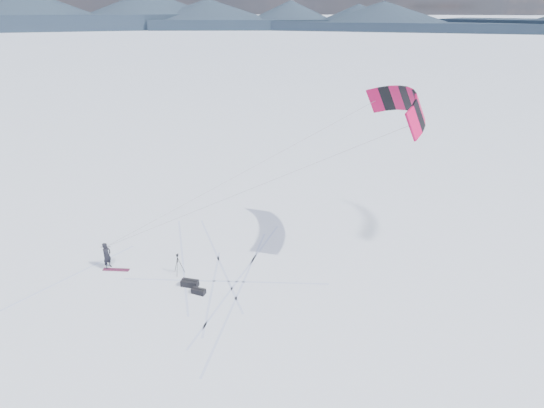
% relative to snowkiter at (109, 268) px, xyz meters
% --- Properties ---
extents(ground, '(1800.00, 1800.00, 0.00)m').
position_rel_snowkiter_xyz_m(ground, '(2.70, -1.57, 0.00)').
color(ground, white).
extents(horizon_hills, '(704.00, 704.42, 10.59)m').
position_rel_snowkiter_xyz_m(horizon_hills, '(2.70, -1.57, 4.69)').
color(horizon_hills, black).
rests_on(horizon_hills, ground).
extents(snow_tracks, '(17.62, 10.25, 0.01)m').
position_rel_snowkiter_xyz_m(snow_tracks, '(3.03, -1.57, 0.00)').
color(snow_tracks, '#ADBAE1').
rests_on(snow_tracks, ground).
extents(snowkiter, '(0.50, 0.66, 1.62)m').
position_rel_snowkiter_xyz_m(snowkiter, '(0.00, 0.00, 0.00)').
color(snowkiter, black).
rests_on(snowkiter, ground).
extents(snowboard, '(1.57, 0.45, 0.04)m').
position_rel_snowkiter_xyz_m(snowboard, '(0.55, -0.17, 0.02)').
color(snowboard, maroon).
rests_on(snowboard, ground).
extents(tripod, '(0.63, 0.55, 1.28)m').
position_rel_snowkiter_xyz_m(tripod, '(4.30, 0.08, 0.82)').
color(tripod, black).
rests_on(tripod, ground).
extents(gear_bag_a, '(0.97, 0.51, 0.42)m').
position_rel_snowkiter_xyz_m(gear_bag_a, '(5.34, -1.01, 0.19)').
color(gear_bag_a, black).
rests_on(gear_bag_a, ground).
extents(gear_bag_b, '(0.80, 0.51, 0.34)m').
position_rel_snowkiter_xyz_m(gear_bag_b, '(6.04, -1.61, 0.15)').
color(gear_bag_b, black).
rests_on(gear_bag_b, ground).
extents(power_kite, '(17.51, 7.57, 8.77)m').
position_rel_snowkiter_xyz_m(power_kite, '(16.15, 4.40, 9.17)').
color(power_kite, '#BD0A41').
rests_on(power_kite, ground).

